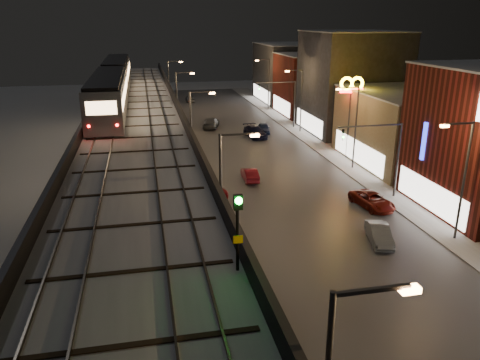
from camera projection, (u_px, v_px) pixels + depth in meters
road_surface at (260, 163)px, 53.60m from camera, size 17.00×120.00×0.06m
sidewalk_right at (342, 158)px, 55.51m from camera, size 4.00×120.00×0.14m
under_viaduct_pavement at (140, 170)px, 51.01m from camera, size 11.00×120.00×0.06m
elevated_viaduct at (137, 126)px, 46.27m from camera, size 9.00×100.00×6.30m
viaduct_trackbed at (136, 118)px, 46.13m from camera, size 8.40×100.00×0.32m
viaduct_parapet_streetside at (180, 112)px, 46.85m from camera, size 0.30×100.00×1.10m
viaduct_parapet_far at (90, 115)px, 45.18m from camera, size 0.30×100.00×1.10m
building_c at (409, 128)px, 52.67m from camera, size 12.20×15.20×8.16m
building_d at (351, 83)px, 66.51m from camera, size 12.20×13.20×14.16m
building_e at (316, 84)px, 80.12m from camera, size 12.20×12.20×10.16m
building_f at (291, 73)px, 92.91m from camera, size 12.20×16.20×11.16m
streetlight_left_1 at (225, 191)px, 30.02m from camera, size 2.57×0.28×9.00m
streetlight_right_1 at (462, 174)px, 33.31m from camera, size 2.56×0.28×9.00m
streetlight_left_2 at (194, 129)px, 46.68m from camera, size 2.57×0.28×9.00m
streetlight_right_2 at (354, 122)px, 49.98m from camera, size 2.56×0.28×9.00m
streetlight_left_3 at (179, 100)px, 63.34m from camera, size 2.57×0.28×9.00m
streetlight_right_3 at (300, 96)px, 66.64m from camera, size 2.56×0.28×9.00m
streetlight_left_4 at (170, 83)px, 80.01m from camera, size 2.57×0.28×9.00m
streetlight_right_4 at (267, 81)px, 83.30m from camera, size 2.56×0.28×9.00m
traffic_light_rig_a at (387, 151)px, 41.71m from camera, size 6.10×0.34×7.00m
traffic_light_rig_b at (287, 98)px, 69.48m from camera, size 6.10×0.34×7.00m
subway_train at (114, 82)px, 55.64m from camera, size 3.25×39.88×3.89m
rail_signal at (238, 218)px, 17.00m from camera, size 0.36×0.44×3.11m
car_near_white at (250, 175)px, 47.63m from camera, size 1.48×3.89×1.26m
car_mid_silver at (211, 189)px, 43.59m from camera, size 2.76×4.89×1.29m
car_mid_dark at (211, 123)px, 70.79m from camera, size 3.40×5.55×1.50m
car_far_white at (190, 99)px, 92.95m from camera, size 1.65×4.05×1.38m
car_onc_silver at (379, 235)px, 34.31m from camera, size 2.35×4.23×1.32m
car_onc_dark at (372, 201)px, 40.76m from camera, size 2.93×5.01×1.31m
car_onc_white at (255, 132)px, 64.96m from camera, size 2.77×5.50×1.53m
car_onc_red at (264, 129)px, 67.53m from camera, size 2.36×4.29×1.38m
sign_mcdonalds at (351, 93)px, 53.00m from camera, size 2.83×0.38×9.57m
sign_carwash at (430, 149)px, 39.84m from camera, size 1.44×0.35×7.48m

